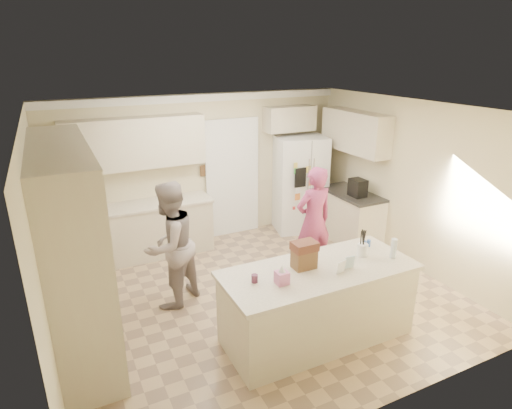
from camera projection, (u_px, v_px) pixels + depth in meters
name	position (u px, v px, depth m)	size (l,w,h in m)	color
floor	(260.00, 297.00, 6.04)	(5.20, 4.60, 0.02)	tan
ceiling	(261.00, 109.00, 5.15)	(5.20, 4.60, 0.02)	white
wall_back	(202.00, 169.00, 7.55)	(5.20, 0.02, 2.60)	beige
wall_front	(382.00, 295.00, 3.64)	(5.20, 0.02, 2.60)	beige
wall_left	(41.00, 248.00, 4.52)	(0.02, 4.60, 2.60)	beige
wall_right	(410.00, 184.00, 6.67)	(0.02, 4.60, 2.60)	beige
crown_back	(200.00, 98.00, 7.09)	(5.20, 0.08, 0.12)	white
pantry_bank	(72.00, 246.00, 4.86)	(0.60, 2.60, 2.35)	beige
back_base_cab	(145.00, 231.00, 7.10)	(2.20, 0.60, 0.88)	beige
back_countertop	(143.00, 206.00, 6.94)	(2.24, 0.63, 0.04)	#EDE3C3
back_upper_cab	(135.00, 143.00, 6.72)	(2.20, 0.35, 0.80)	beige
doorway_opening	(232.00, 179.00, 7.84)	(0.90, 0.06, 2.10)	black
doorway_casing	(233.00, 180.00, 7.81)	(1.02, 0.03, 2.22)	white
wall_frame_upper	(204.00, 156.00, 7.44)	(0.15, 0.02, 0.20)	brown
wall_frame_lower	(204.00, 171.00, 7.53)	(0.15, 0.02, 0.20)	brown
refrigerator	(300.00, 184.00, 8.06)	(0.90, 0.70, 1.80)	white
fridge_seam	(310.00, 189.00, 7.76)	(0.01, 0.02, 1.78)	gray
fridge_dispenser	(300.00, 178.00, 7.58)	(0.22, 0.03, 0.35)	black
fridge_handle_l	(308.00, 182.00, 7.68)	(0.02, 0.02, 0.85)	silver
fridge_handle_r	(313.00, 181.00, 7.72)	(0.02, 0.02, 0.85)	silver
over_fridge_cab	(290.00, 119.00, 7.80)	(0.95, 0.35, 0.45)	beige
right_base_cab	(350.00, 218.00, 7.68)	(0.60, 1.20, 0.88)	beige
right_countertop	(351.00, 194.00, 7.52)	(0.63, 1.24, 0.04)	#2D2B28
right_upper_cab	(355.00, 132.00, 7.39)	(0.35, 1.50, 0.70)	beige
coffee_maker	(358.00, 188.00, 7.28)	(0.22, 0.28, 0.30)	black
island_base	(317.00, 305.00, 5.04)	(2.20, 0.90, 0.88)	beige
island_top	(319.00, 270.00, 4.88)	(2.28, 0.96, 0.05)	#EDE3C3
utensil_crock	(362.00, 250.00, 5.16)	(0.13, 0.13, 0.15)	white
tissue_box	(282.00, 278.00, 4.54)	(0.13, 0.13, 0.14)	pink
tissue_plume	(282.00, 268.00, 4.50)	(0.08, 0.08, 0.08)	white
dollhouse_body	(304.00, 259.00, 4.86)	(0.26, 0.18, 0.22)	brown
dollhouse_roof	(305.00, 246.00, 4.81)	(0.28, 0.20, 0.10)	#592D1E
jam_jar	(255.00, 278.00, 4.57)	(0.07, 0.07, 0.09)	#59263F
greeting_card_a	(341.00, 267.00, 4.74)	(0.12, 0.01, 0.16)	white
greeting_card_b	(349.00, 262.00, 4.85)	(0.12, 0.01, 0.16)	silver
water_bottle	(394.00, 248.00, 5.10)	(0.07, 0.07, 0.24)	silver
shaker_salt	(364.00, 244.00, 5.39)	(0.05, 0.05, 0.09)	#385DAE
shaker_pepper	(369.00, 243.00, 5.41)	(0.05, 0.05, 0.09)	#385DAE
teen_boy	(170.00, 245.00, 5.61)	(0.84, 0.65, 1.73)	gray
teen_girl	(314.00, 221.00, 6.46)	(0.62, 0.40, 1.69)	#AB4472
fridge_magnets	(310.00, 189.00, 7.75)	(0.76, 0.02, 1.44)	tan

